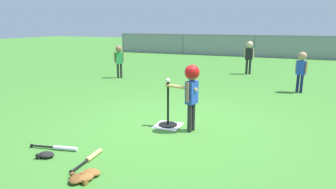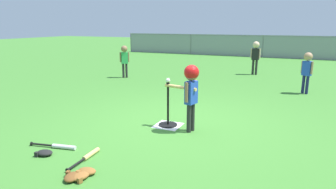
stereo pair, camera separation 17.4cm
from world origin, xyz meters
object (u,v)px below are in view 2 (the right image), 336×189
fielder_deep_center (307,67)px  spare_bat_silver (59,146)px  baseball_on_tee (168,80)px  glove_near_bats (86,171)px  glove_outfield_drop (72,177)px  fielder_deep_left (124,57)px  spare_bat_wood (88,156)px  glove_by_plate (80,176)px  batting_tee (168,118)px  fielder_near_left (256,53)px  batter_child (191,85)px  glove_tossed_aside (44,153)px

fielder_deep_center → spare_bat_silver: fielder_deep_center is taller
baseball_on_tee → glove_near_bats: 2.09m
fielder_deep_center → glove_outfield_drop: fielder_deep_center is taller
fielder_deep_left → fielder_deep_center: (5.35, -0.11, -0.00)m
fielder_deep_left → spare_bat_silver: fielder_deep_left is taller
spare_bat_wood → glove_by_plate: glove_by_plate is taller
batting_tee → fielder_near_left: 6.12m
fielder_near_left → baseball_on_tee: bearing=-95.3°
spare_bat_wood → batter_child: bearing=59.7°
spare_bat_silver → batter_child: bearing=44.2°
batting_tee → fielder_deep_center: (2.15, 3.61, 0.54)m
baseball_on_tee → fielder_near_left: bearing=84.7°
batting_tee → spare_bat_wood: size_ratio=1.15×
spare_bat_silver → fielder_near_left: bearing=78.4°
glove_by_plate → glove_near_bats: (-0.01, 0.12, 0.00)m
batting_tee → glove_near_bats: bearing=-95.0°
spare_bat_wood → baseball_on_tee: bearing=75.0°
glove_tossed_aside → glove_outfield_drop: same height
glove_by_plate → glove_tossed_aside: size_ratio=1.05×
glove_by_plate → glove_tossed_aside: 0.91m
fielder_near_left → glove_near_bats: bearing=-95.2°
batter_child → fielder_deep_center: batter_child is taller
spare_bat_wood → glove_near_bats: (0.26, -0.35, 0.01)m
batter_child → fielder_near_left: (0.12, 6.17, -0.05)m
fielder_near_left → glove_outfield_drop: size_ratio=4.37×
spare_bat_wood → glove_tossed_aside: glove_tossed_aside is taller
fielder_deep_center → glove_outfield_drop: size_ratio=3.98×
fielder_near_left → fielder_deep_left: (-3.76, -2.35, -0.06)m
glove_by_plate → glove_tossed_aside: (-0.86, 0.30, 0.00)m
baseball_on_tee → spare_bat_silver: size_ratio=0.11×
baseball_on_tee → batter_child: 0.45m
fielder_deep_center → glove_outfield_drop: (-2.39, -5.72, -0.63)m
batter_child → glove_tossed_aside: bearing=-131.3°
batter_child → baseball_on_tee: bearing=166.4°
fielder_near_left → glove_outfield_drop: fielder_near_left is taller
fielder_near_left → fielder_deep_center: 2.93m
fielder_deep_left → spare_bat_wood: fielder_deep_left is taller
spare_bat_wood → glove_tossed_aside: size_ratio=2.78×
fielder_deep_center → glove_tossed_aside: 6.27m
batting_tee → glove_by_plate: size_ratio=3.06×
spare_bat_wood → glove_outfield_drop: bearing=-70.2°
fielder_near_left → batter_child: bearing=-91.1°
fielder_near_left → glove_tossed_aside: size_ratio=4.83×
glove_near_bats → glove_outfield_drop: bearing=-112.0°
batting_tee → fielder_deep_left: 4.94m
fielder_deep_center → spare_bat_wood: fielder_deep_center is taller
fielder_deep_left → fielder_deep_center: bearing=-1.2°
glove_near_bats → spare_bat_wood: bearing=126.3°
fielder_near_left → glove_outfield_drop: bearing=-95.6°
batter_child → glove_outfield_drop: size_ratio=4.20×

